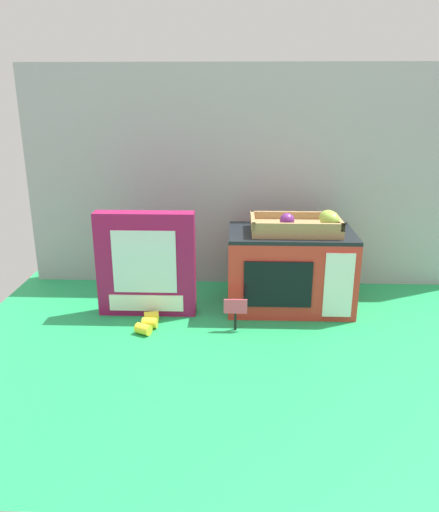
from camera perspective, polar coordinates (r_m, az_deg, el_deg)
The scene contains 7 objects.
ground_plane at distance 1.65m, azimuth 3.64°, elevation -6.11°, with size 1.70×1.70×0.00m, color #219E54.
display_back_panel at distance 1.79m, azimuth 3.69°, elevation 8.84°, with size 1.61×0.03×0.78m, color #A0A3A8.
toy_microwave at distance 1.65m, azimuth 8.08°, elevation -1.51°, with size 0.40×0.25×0.26m.
food_groups_crate at distance 1.59m, azimuth 9.13°, elevation 3.46°, with size 0.28×0.17×0.08m.
cookie_set_box at distance 1.58m, azimuth -8.42°, elevation -0.95°, with size 0.31×0.06×0.33m.
price_sign at distance 1.49m, azimuth 1.84°, elevation -6.18°, with size 0.07×0.01×0.10m.
loose_toy_banana at distance 1.54m, azimuth -8.18°, elevation -7.59°, with size 0.06×0.13×0.03m.
Camera 1 is at (-0.05, -1.51, 0.68)m, focal length 34.85 mm.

